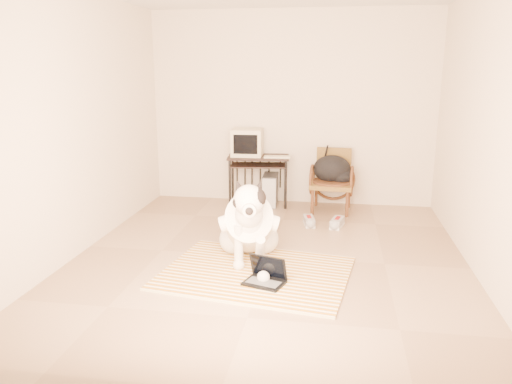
% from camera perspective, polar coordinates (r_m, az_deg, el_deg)
% --- Properties ---
extents(floor, '(4.50, 4.50, 0.00)m').
position_cam_1_polar(floor, '(5.25, 1.54, -7.42)').
color(floor, '#97785C').
rests_on(floor, ground).
extents(wall_back, '(4.50, 0.00, 4.50)m').
position_cam_1_polar(wall_back, '(7.14, 4.05, 9.47)').
color(wall_back, beige).
rests_on(wall_back, floor).
extents(wall_front, '(4.50, 0.00, 4.50)m').
position_cam_1_polar(wall_front, '(2.73, -4.57, 1.82)').
color(wall_front, beige).
rests_on(wall_front, floor).
extents(wall_left, '(0.00, 4.50, 4.50)m').
position_cam_1_polar(wall_left, '(5.54, -19.50, 7.35)').
color(wall_left, beige).
rests_on(wall_left, floor).
extents(wall_right, '(0.00, 4.50, 4.50)m').
position_cam_1_polar(wall_right, '(5.06, 24.86, 6.27)').
color(wall_right, beige).
rests_on(wall_right, floor).
extents(rug, '(1.91, 1.57, 0.02)m').
position_cam_1_polar(rug, '(4.84, -0.05, -9.23)').
color(rug, '#B5650A').
rests_on(rug, floor).
extents(dog, '(0.63, 1.25, 0.94)m').
position_cam_1_polar(dog, '(5.03, -0.79, -3.85)').
color(dog, silver).
rests_on(dog, rug).
extents(laptop, '(0.41, 0.35, 0.25)m').
position_cam_1_polar(laptop, '(4.59, 1.12, -9.60)').
color(laptop, black).
rests_on(laptop, rug).
extents(computer_desk, '(0.90, 0.56, 0.71)m').
position_cam_1_polar(computer_desk, '(7.02, 0.26, 3.31)').
color(computer_desk, black).
rests_on(computer_desk, floor).
extents(crt_monitor, '(0.44, 0.42, 0.38)m').
position_cam_1_polar(crt_monitor, '(7.03, -1.01, 5.70)').
color(crt_monitor, beige).
rests_on(crt_monitor, computer_desk).
extents(desk_keyboard, '(0.37, 0.15, 0.02)m').
position_cam_1_polar(desk_keyboard, '(6.89, 2.46, 4.03)').
color(desk_keyboard, beige).
rests_on(desk_keyboard, computer_desk).
extents(pc_tower, '(0.22, 0.48, 0.44)m').
position_cam_1_polar(pc_tower, '(7.12, 1.64, 0.25)').
color(pc_tower, '#4C4C4E').
rests_on(pc_tower, floor).
extents(rattan_chair, '(0.59, 0.57, 0.84)m').
position_cam_1_polar(rattan_chair, '(6.88, 8.68, 1.34)').
color(rattan_chair, brown).
rests_on(rattan_chair, floor).
extents(backpack, '(0.54, 0.42, 0.38)m').
position_cam_1_polar(backpack, '(6.86, 8.86, 2.48)').
color(backpack, black).
rests_on(backpack, rattan_chair).
extents(sneaker_left, '(0.17, 0.32, 0.10)m').
position_cam_1_polar(sneaker_left, '(6.29, 6.08, -3.35)').
color(sneaker_left, silver).
rests_on(sneaker_left, floor).
extents(sneaker_right, '(0.19, 0.33, 0.11)m').
position_cam_1_polar(sneaker_right, '(6.26, 9.26, -3.51)').
color(sneaker_right, silver).
rests_on(sneaker_right, floor).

